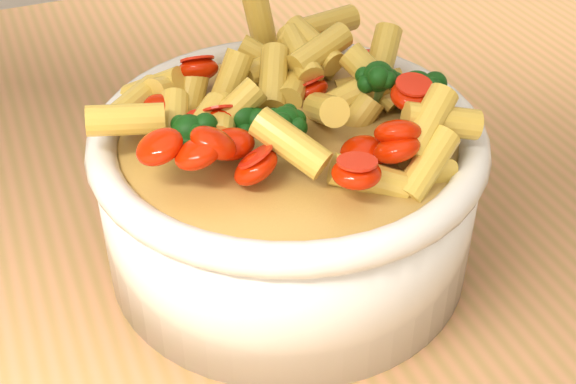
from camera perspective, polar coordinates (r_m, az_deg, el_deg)
name	(u,v)px	position (r m, az deg, el deg)	size (l,w,h in m)	color
table	(151,328)	(0.63, -9.72, -9.51)	(1.20, 0.80, 0.90)	#B4774D
serving_bowl	(288,190)	(0.50, 0.00, 0.12)	(0.24, 0.24, 0.10)	white
pasta_salad	(288,103)	(0.46, 0.00, 6.37)	(0.19, 0.19, 0.04)	gold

